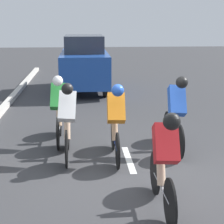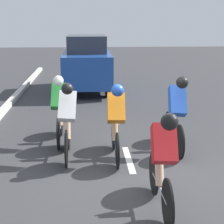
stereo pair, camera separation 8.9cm
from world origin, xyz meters
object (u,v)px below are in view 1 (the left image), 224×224
at_px(cyclist_red, 165,159).
at_px(cyclist_blue, 176,111).
at_px(support_car, 84,63).
at_px(cyclist_white, 67,119).
at_px(cyclist_green, 59,108).
at_px(cyclist_orange, 116,120).

xyz_separation_m(cyclist_red, cyclist_blue, (-0.77, -2.44, 0.05)).
bearing_deg(support_car, cyclist_white, 86.74).
bearing_deg(cyclist_green, cyclist_blue, 163.60).
xyz_separation_m(cyclist_green, cyclist_red, (-1.60, 3.14, -0.00)).
distance_m(cyclist_orange, cyclist_blue, 1.31).
distance_m(cyclist_orange, cyclist_red, 2.09).
relative_size(cyclist_blue, cyclist_white, 1.01).
height_order(cyclist_green, cyclist_white, cyclist_white).
bearing_deg(cyclist_red, cyclist_orange, -76.81).
relative_size(cyclist_orange, support_car, 0.44).
bearing_deg(cyclist_orange, cyclist_red, 103.19).
xyz_separation_m(cyclist_blue, support_car, (1.75, -6.82, 0.20)).
bearing_deg(cyclist_blue, cyclist_orange, 17.87).
height_order(cyclist_green, support_car, support_car).
relative_size(cyclist_green, cyclist_red, 1.01).
height_order(cyclist_green, cyclist_orange, cyclist_green).
bearing_deg(cyclist_blue, support_car, -75.60).
bearing_deg(cyclist_orange, cyclist_white, -8.09).
bearing_deg(cyclist_green, cyclist_white, 102.48).
xyz_separation_m(cyclist_orange, cyclist_red, (-0.48, 2.04, -0.01)).
xyz_separation_m(cyclist_white, support_car, (-0.40, -7.09, 0.24)).
distance_m(cyclist_blue, support_car, 7.04).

